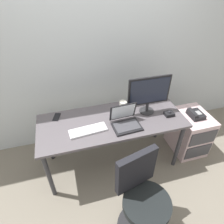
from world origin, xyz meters
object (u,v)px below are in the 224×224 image
at_px(desk_phone, 195,114).
at_px(keyboard, 88,130).
at_px(file_cabinet, 189,132).
at_px(cell_phone, 57,117).
at_px(laptop, 125,121).
at_px(office_chair, 142,201).
at_px(trackball_mouse, 169,114).
at_px(coffee_mug, 123,105).
at_px(monitor_main, 149,93).

height_order(desk_phone, keyboard, keyboard).
xyz_separation_m(file_cabinet, keyboard, (-1.43, -0.07, 0.46)).
bearing_deg(file_cabinet, cell_phone, 171.12).
relative_size(keyboard, cell_phone, 2.96).
height_order(laptop, cell_phone, laptop).
bearing_deg(cell_phone, office_chair, -41.02).
bearing_deg(file_cabinet, office_chair, -142.65).
distance_m(keyboard, laptop, 0.43).
bearing_deg(laptop, office_chair, -95.62).
bearing_deg(desk_phone, laptop, -176.62).
relative_size(desk_phone, trackball_mouse, 1.82).
relative_size(file_cabinet, keyboard, 1.44).
bearing_deg(keyboard, trackball_mouse, 0.83).
relative_size(file_cabinet, cell_phone, 4.26).
height_order(office_chair, coffee_mug, office_chair).
height_order(coffee_mug, cell_phone, coffee_mug).
distance_m(desk_phone, trackball_mouse, 0.45).
bearing_deg(laptop, keyboard, 178.92).
distance_m(file_cabinet, trackball_mouse, 0.64).
distance_m(office_chair, monitor_main, 1.15).
xyz_separation_m(file_cabinet, cell_phone, (-1.74, 0.27, 0.45)).
xyz_separation_m(desk_phone, laptop, (-0.99, -0.06, 0.16)).
bearing_deg(laptop, desk_phone, 3.38).
bearing_deg(cell_phone, coffee_mug, 14.54).
bearing_deg(desk_phone, keyboard, -177.96).
relative_size(file_cabinet, laptop, 1.87).
height_order(monitor_main, laptop, monitor_main).
bearing_deg(monitor_main, desk_phone, -9.27).
distance_m(monitor_main, trackball_mouse, 0.37).
distance_m(file_cabinet, office_chair, 1.36).
bearing_deg(trackball_mouse, desk_phone, 4.84).
height_order(desk_phone, monitor_main, monitor_main).
height_order(monitor_main, keyboard, monitor_main).
distance_m(monitor_main, cell_phone, 1.13).
xyz_separation_m(file_cabinet, desk_phone, (-0.01, -0.02, 0.34)).
xyz_separation_m(desk_phone, cell_phone, (-1.74, 0.29, 0.11)).
xyz_separation_m(trackball_mouse, coffee_mug, (-0.49, 0.28, 0.03)).
relative_size(laptop, coffee_mug, 3.22).
bearing_deg(trackball_mouse, monitor_main, 148.04).
bearing_deg(desk_phone, file_cabinet, 63.22).
height_order(laptop, trackball_mouse, laptop).
xyz_separation_m(file_cabinet, monitor_main, (-0.66, 0.09, 0.71)).
bearing_deg(file_cabinet, laptop, -175.71).
height_order(desk_phone, coffee_mug, coffee_mug).
height_order(file_cabinet, keyboard, keyboard).
xyz_separation_m(coffee_mug, cell_phone, (-0.82, 0.04, -0.05)).
bearing_deg(coffee_mug, keyboard, -149.19).
xyz_separation_m(office_chair, monitor_main, (0.41, 0.91, 0.57)).
bearing_deg(coffee_mug, monitor_main, -28.48).
distance_m(laptop, trackball_mouse, 0.57).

